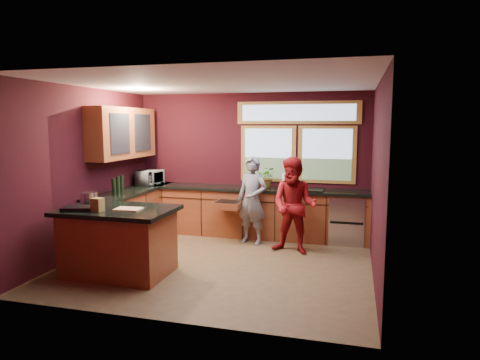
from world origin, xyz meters
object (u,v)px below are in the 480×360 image
at_px(person_grey, 252,200).
at_px(stock_pot, 89,198).
at_px(island, 119,241).
at_px(person_red, 294,206).
at_px(cutting_board, 128,209).

bearing_deg(person_grey, stock_pot, -121.12).
bearing_deg(island, person_grey, 54.36).
distance_m(person_red, stock_pot, 3.18).
bearing_deg(cutting_board, person_red, 39.58).
relative_size(person_grey, cutting_board, 4.43).
bearing_deg(person_red, person_grey, 165.30).
height_order(person_grey, cutting_board, person_grey).
bearing_deg(stock_pot, person_grey, 43.10).
distance_m(person_grey, stock_pot, 2.75).
height_order(island, stock_pot, stock_pot).
bearing_deg(island, person_red, 36.16).
bearing_deg(island, cutting_board, -14.04).
relative_size(cutting_board, stock_pot, 1.46).
height_order(island, cutting_board, cutting_board).
xyz_separation_m(person_red, stock_pot, (-2.79, -1.49, 0.25)).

